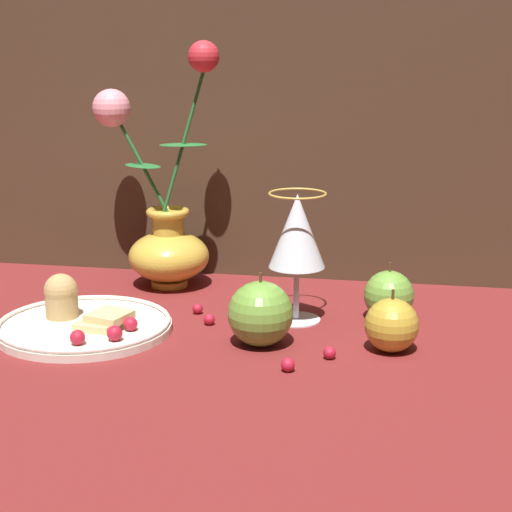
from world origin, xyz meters
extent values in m
plane|color=maroon|center=(0.00, 0.00, 0.00)|extent=(2.40, 2.40, 0.00)
cylinder|color=gold|center=(-0.09, 0.18, 0.01)|extent=(0.06, 0.06, 0.01)
ellipsoid|color=gold|center=(-0.09, 0.18, 0.05)|extent=(0.12, 0.12, 0.08)
cylinder|color=gold|center=(-0.09, 0.18, 0.10)|extent=(0.05, 0.05, 0.04)
torus|color=gold|center=(-0.09, 0.18, 0.12)|extent=(0.07, 0.07, 0.01)
cylinder|color=#23662D|center=(-0.13, 0.18, 0.19)|extent=(0.09, 0.01, 0.16)
ellipsoid|color=#23662D|center=(-0.13, 0.18, 0.19)|extent=(0.08, 0.07, 0.00)
sphere|color=pink|center=(-0.17, 0.18, 0.27)|extent=(0.06, 0.06, 0.06)
cylinder|color=#23662D|center=(-0.06, 0.17, 0.23)|extent=(0.07, 0.03, 0.23)
ellipsoid|color=#23662D|center=(-0.06, 0.17, 0.22)|extent=(0.08, 0.06, 0.00)
sphere|color=red|center=(-0.03, 0.15, 0.35)|extent=(0.04, 0.04, 0.04)
cylinder|color=silver|center=(-0.14, -0.04, 0.01)|extent=(0.23, 0.23, 0.01)
torus|color=silver|center=(-0.14, -0.04, 0.01)|extent=(0.22, 0.22, 0.01)
cylinder|color=tan|center=(-0.18, -0.02, 0.03)|extent=(0.04, 0.04, 0.04)
sphere|color=tan|center=(-0.18, -0.02, 0.05)|extent=(0.05, 0.05, 0.05)
cube|color=#DBBC7A|center=(-0.12, -0.05, 0.01)|extent=(0.05, 0.05, 0.01)
cube|color=#DBBC7A|center=(-0.10, -0.05, 0.03)|extent=(0.06, 0.06, 0.01)
sphere|color=#AD192D|center=(-0.12, -0.12, 0.02)|extent=(0.02, 0.02, 0.02)
sphere|color=#AD192D|center=(-0.08, -0.10, 0.02)|extent=(0.02, 0.02, 0.02)
sphere|color=#AD192D|center=(-0.07, -0.06, 0.02)|extent=(0.02, 0.02, 0.02)
cylinder|color=silver|center=(0.12, 0.05, 0.00)|extent=(0.07, 0.07, 0.00)
cylinder|color=silver|center=(0.12, 0.05, 0.04)|extent=(0.01, 0.01, 0.07)
cone|color=silver|center=(0.12, 0.05, 0.12)|extent=(0.08, 0.08, 0.10)
cone|color=maroon|center=(0.12, 0.05, 0.11)|extent=(0.07, 0.07, 0.07)
torus|color=gold|center=(0.12, 0.05, 0.17)|extent=(0.08, 0.08, 0.00)
sphere|color=#669938|center=(0.09, -0.05, 0.04)|extent=(0.08, 0.08, 0.08)
cylinder|color=#4C3319|center=(0.09, -0.05, 0.09)|extent=(0.00, 0.00, 0.01)
sphere|color=#669938|center=(0.25, 0.08, 0.03)|extent=(0.07, 0.07, 0.07)
cylinder|color=#4C3319|center=(0.25, 0.08, 0.07)|extent=(0.00, 0.00, 0.01)
sphere|color=#B2932D|center=(0.25, -0.04, 0.03)|extent=(0.07, 0.07, 0.07)
cylinder|color=#4C3319|center=(0.25, -0.04, 0.07)|extent=(0.00, 0.00, 0.01)
sphere|color=#AD192D|center=(0.05, 0.02, 0.01)|extent=(0.02, 0.02, 0.02)
sphere|color=#AD192D|center=(0.18, -0.08, 0.01)|extent=(0.02, 0.02, 0.02)
sphere|color=#AD192D|center=(0.14, -0.13, 0.01)|extent=(0.02, 0.02, 0.02)
sphere|color=#AD192D|center=(0.01, 0.01, 0.01)|extent=(0.02, 0.02, 0.02)
sphere|color=#AD192D|center=(-0.02, 0.06, 0.01)|extent=(0.01, 0.01, 0.01)
camera|label=1|loc=(0.27, -1.04, 0.37)|focal=60.00mm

